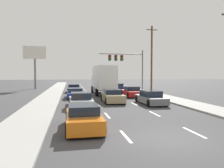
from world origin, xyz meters
TOP-DOWN VIEW (x-y plane):
  - ground_plane at (0.00, 25.00)m, footprint 140.00×140.00m
  - sidewalk_right at (6.59, 20.00)m, footprint 2.69×80.00m
  - sidewalk_left at (-6.59, 20.00)m, footprint 2.69×80.00m
  - lane_markings at (0.00, 23.29)m, footprint 3.54×57.00m
  - car_maroon at (-3.62, 24.84)m, footprint 1.92×4.04m
  - car_blue at (-3.59, 17.07)m, footprint 1.94×4.45m
  - car_silver at (-3.27, 10.13)m, footprint 2.01×4.44m
  - car_orange at (-3.49, 2.53)m, footprint 1.83×4.09m
  - box_truck at (0.22, 20.47)m, footprint 2.57×8.69m
  - car_tan at (-0.04, 12.45)m, footprint 1.98×4.44m
  - car_navy at (3.22, 25.11)m, footprint 1.83×4.22m
  - car_red at (3.29, 17.09)m, footprint 1.91×4.04m
  - car_gray at (3.21, 10.51)m, footprint 1.81×4.51m
  - traffic_signal_mast at (4.75, 27.59)m, footprint 7.67×0.69m
  - utility_pole_mid at (8.57, 24.23)m, footprint 1.80×0.28m
  - roadside_billboard at (-10.50, 33.58)m, footprint 4.14×0.36m

SIDE VIEW (x-z plane):
  - ground_plane at x=0.00m, z-range 0.00..0.00m
  - lane_markings at x=0.00m, z-range 0.00..0.01m
  - sidewalk_right at x=6.59m, z-range 0.00..0.14m
  - sidewalk_left at x=-6.59m, z-range 0.00..0.14m
  - car_blue at x=-3.59m, z-range -0.04..1.11m
  - car_maroon at x=-3.62m, z-range -0.06..1.15m
  - car_silver at x=-3.27m, z-range -0.07..1.17m
  - car_orange at x=-3.49m, z-range -0.05..1.19m
  - car_gray at x=3.21m, z-range -0.06..1.20m
  - car_red at x=3.29m, z-range -0.05..1.21m
  - car_tan at x=-0.04m, z-range -0.05..1.22m
  - car_navy at x=3.22m, z-range -0.05..1.23m
  - box_truck at x=0.22m, z-range 0.26..4.06m
  - traffic_signal_mast at x=4.75m, z-range 1.64..8.50m
  - utility_pole_mid at x=8.57m, z-range 0.14..10.46m
  - roadside_billboard at x=-10.50m, z-range 1.70..9.59m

